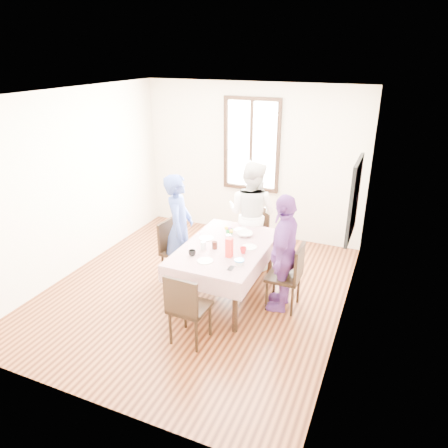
# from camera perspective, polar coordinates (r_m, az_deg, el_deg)

# --- Properties ---
(ground) EXTENTS (4.50, 4.50, 0.00)m
(ground) POSITION_cam_1_polar(r_m,az_deg,el_deg) (6.09, -3.78, -8.93)
(ground) COLOR black
(ground) RESTS_ON ground
(back_wall) EXTENTS (4.00, 0.00, 4.00)m
(back_wall) POSITION_cam_1_polar(r_m,az_deg,el_deg) (7.48, 3.77, 8.47)
(back_wall) COLOR beige
(back_wall) RESTS_ON ground
(right_wall) EXTENTS (0.00, 4.50, 4.50)m
(right_wall) POSITION_cam_1_polar(r_m,az_deg,el_deg) (4.97, 16.90, -0.05)
(right_wall) COLOR beige
(right_wall) RESTS_ON ground
(window_frame) EXTENTS (1.02, 0.06, 1.62)m
(window_frame) POSITION_cam_1_polar(r_m,az_deg,el_deg) (7.39, 3.77, 10.68)
(window_frame) COLOR black
(window_frame) RESTS_ON back_wall
(window_pane) EXTENTS (0.90, 0.02, 1.50)m
(window_pane) POSITION_cam_1_polar(r_m,az_deg,el_deg) (7.40, 3.80, 10.70)
(window_pane) COLOR white
(window_pane) RESTS_ON back_wall
(art_poster) EXTENTS (0.04, 0.76, 0.96)m
(art_poster) POSITION_cam_1_polar(r_m,az_deg,el_deg) (5.18, 17.36, 3.21)
(art_poster) COLOR red
(art_poster) RESTS_ON right_wall
(dining_table) EXTENTS (0.97, 1.53, 0.75)m
(dining_table) POSITION_cam_1_polar(r_m,az_deg,el_deg) (5.77, 0.20, -6.48)
(dining_table) COLOR black
(dining_table) RESTS_ON ground
(tablecloth) EXTENTS (1.09, 1.65, 0.01)m
(tablecloth) POSITION_cam_1_polar(r_m,az_deg,el_deg) (5.59, 0.20, -3.07)
(tablecloth) COLOR #570B17
(tablecloth) RESTS_ON dining_table
(chair_left) EXTENTS (0.46, 0.46, 0.91)m
(chair_left) POSITION_cam_1_polar(r_m,az_deg,el_deg) (6.16, -6.20, -3.76)
(chair_left) COLOR black
(chair_left) RESTS_ON ground
(chair_right) EXTENTS (0.42, 0.42, 0.91)m
(chair_right) POSITION_cam_1_polar(r_m,az_deg,el_deg) (5.55, 8.13, -7.06)
(chair_right) COLOR black
(chair_right) RESTS_ON ground
(chair_far) EXTENTS (0.47, 0.47, 0.91)m
(chair_far) POSITION_cam_1_polar(r_m,az_deg,el_deg) (6.61, 3.75, -1.75)
(chair_far) COLOR black
(chair_far) RESTS_ON ground
(chair_near) EXTENTS (0.43, 0.43, 0.91)m
(chair_near) POSITION_cam_1_polar(r_m,az_deg,el_deg) (4.92, -4.67, -11.16)
(chair_near) COLOR black
(chair_near) RESTS_ON ground
(person_left) EXTENTS (0.56, 0.69, 1.63)m
(person_left) POSITION_cam_1_polar(r_m,az_deg,el_deg) (6.00, -6.17, -0.73)
(person_left) COLOR navy
(person_left) RESTS_ON ground
(person_far) EXTENTS (0.91, 0.76, 1.68)m
(person_far) POSITION_cam_1_polar(r_m,az_deg,el_deg) (6.44, 3.78, 1.30)
(person_far) COLOR silver
(person_far) RESTS_ON ground
(person_right) EXTENTS (0.45, 0.95, 1.58)m
(person_right) POSITION_cam_1_polar(r_m,az_deg,el_deg) (5.39, 8.11, -3.93)
(person_right) COLOR #65327F
(person_right) RESTS_ON ground
(mug_black) EXTENTS (0.12, 0.12, 0.07)m
(mug_black) POSITION_cam_1_polar(r_m,az_deg,el_deg) (5.34, -4.36, -3.94)
(mug_black) COLOR black
(mug_black) RESTS_ON tablecloth
(mug_flag) EXTENTS (0.12, 0.12, 0.08)m
(mug_flag) POSITION_cam_1_polar(r_m,az_deg,el_deg) (5.39, 2.63, -3.59)
(mug_flag) COLOR red
(mug_flag) RESTS_ON tablecloth
(mug_green) EXTENTS (0.15, 0.15, 0.09)m
(mug_green) POSITION_cam_1_polar(r_m,az_deg,el_deg) (5.91, 0.75, -1.07)
(mug_green) COLOR #0C7226
(mug_green) RESTS_ON tablecloth
(serving_bowl) EXTENTS (0.29, 0.29, 0.05)m
(serving_bowl) POSITION_cam_1_polar(r_m,az_deg,el_deg) (5.88, 2.87, -1.40)
(serving_bowl) COLOR white
(serving_bowl) RESTS_ON tablecloth
(juice_carton) EXTENTS (0.08, 0.08, 0.25)m
(juice_carton) POSITION_cam_1_polar(r_m,az_deg,el_deg) (5.26, 0.73, -3.24)
(juice_carton) COLOR red
(juice_carton) RESTS_ON tablecloth
(butter_tub) EXTENTS (0.10, 0.10, 0.05)m
(butter_tub) POSITION_cam_1_polar(r_m,az_deg,el_deg) (5.12, 2.09, -5.25)
(butter_tub) COLOR white
(butter_tub) RESTS_ON tablecloth
(jam_jar) EXTENTS (0.07, 0.07, 0.10)m
(jam_jar) POSITION_cam_1_polar(r_m,az_deg,el_deg) (5.50, -1.28, -2.90)
(jam_jar) COLOR black
(jam_jar) RESTS_ON tablecloth
(drinking_glass) EXTENTS (0.07, 0.07, 0.10)m
(drinking_glass) POSITION_cam_1_polar(r_m,az_deg,el_deg) (5.49, -2.84, -2.95)
(drinking_glass) COLOR silver
(drinking_glass) RESTS_ON tablecloth
(smartphone) EXTENTS (0.06, 0.12, 0.01)m
(smartphone) POSITION_cam_1_polar(r_m,az_deg,el_deg) (5.04, 0.93, -6.03)
(smartphone) COLOR black
(smartphone) RESTS_ON tablecloth
(flower_vase) EXTENTS (0.07, 0.07, 0.14)m
(flower_vase) POSITION_cam_1_polar(r_m,az_deg,el_deg) (5.60, 0.66, -2.16)
(flower_vase) COLOR silver
(flower_vase) RESTS_ON tablecloth
(plate_left) EXTENTS (0.20, 0.20, 0.01)m
(plate_left) POSITION_cam_1_polar(r_m,az_deg,el_deg) (5.80, -2.45, -1.95)
(plate_left) COLOR white
(plate_left) RESTS_ON tablecloth
(plate_right) EXTENTS (0.20, 0.20, 0.01)m
(plate_right) POSITION_cam_1_polar(r_m,az_deg,el_deg) (5.56, 3.47, -3.13)
(plate_right) COLOR white
(plate_right) RESTS_ON tablecloth
(plate_far) EXTENTS (0.20, 0.20, 0.01)m
(plate_far) POSITION_cam_1_polar(r_m,az_deg,el_deg) (6.06, 2.33, -0.82)
(plate_far) COLOR white
(plate_far) RESTS_ON tablecloth
(plate_near) EXTENTS (0.20, 0.20, 0.01)m
(plate_near) POSITION_cam_1_polar(r_m,az_deg,el_deg) (5.21, -2.57, -5.02)
(plate_near) COLOR white
(plate_near) RESTS_ON tablecloth
(butter_lid) EXTENTS (0.12, 0.12, 0.01)m
(butter_lid) POSITION_cam_1_polar(r_m,az_deg,el_deg) (5.11, 2.10, -4.93)
(butter_lid) COLOR blue
(butter_lid) RESTS_ON butter_tub
(flower_bunch) EXTENTS (0.09, 0.09, 0.10)m
(flower_bunch) POSITION_cam_1_polar(r_m,az_deg,el_deg) (5.55, 0.66, -1.03)
(flower_bunch) COLOR yellow
(flower_bunch) RESTS_ON flower_vase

